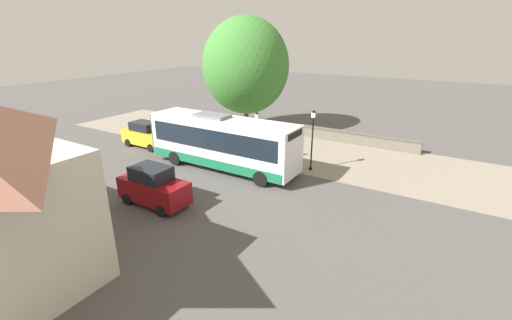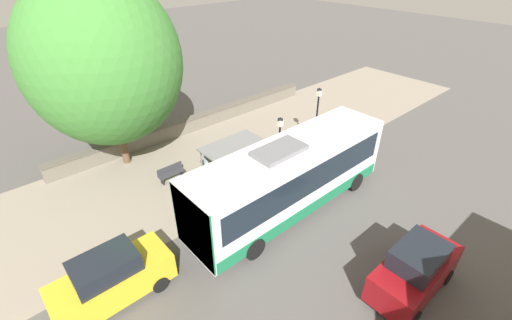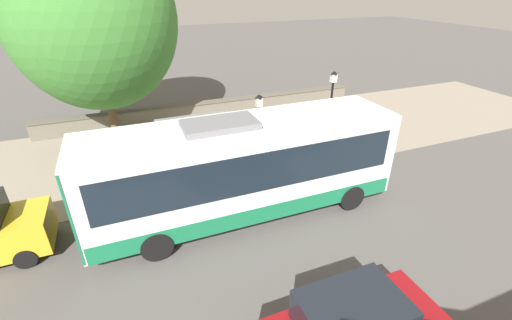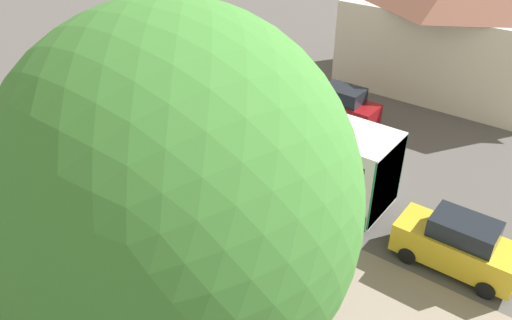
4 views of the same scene
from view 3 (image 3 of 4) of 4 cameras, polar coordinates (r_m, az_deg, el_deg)
name	(u,v)px [view 3 (image 3 of 4)]	position (r m, az deg, el deg)	size (l,w,h in m)	color
ground_plane	(261,181)	(14.94, 0.91, -3.46)	(120.00, 120.00, 0.00)	#514F4C
sidewalk_plaza	(230,141)	(18.69, -4.42, 3.22)	(9.00, 44.00, 0.02)	gray
stone_wall	(210,109)	(22.13, -7.74, 8.44)	(0.60, 20.00, 1.02)	#6B6356
bus	(244,167)	(11.99, -2.01, -1.16)	(2.79, 10.83, 3.77)	white
bus_shelter	(197,130)	(14.68, -9.89, 4.96)	(1.64, 3.23, 2.62)	slate
pedestrian	(332,150)	(15.72, 12.50, 1.71)	(0.34, 0.23, 1.72)	#2D3347
bench	(142,149)	(17.50, -18.48, 1.69)	(0.40, 1.51, 0.88)	#333338
street_lamp_near	(259,130)	(14.17, 0.45, 4.99)	(0.28, 0.28, 3.78)	black
street_lamp_far	(330,108)	(16.45, 12.30, 8.49)	(0.28, 0.28, 4.20)	black
shade_tree	(93,19)	(19.45, -25.54, 20.45)	(8.00, 8.00, 10.51)	brown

